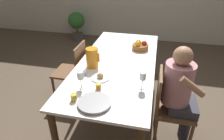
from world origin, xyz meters
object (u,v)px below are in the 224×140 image
(serving_tray, at_px, (94,103))
(jam_jar_red, at_px, (74,97))
(red_pitcher, at_px, (92,58))
(wine_glass_water, at_px, (143,77))
(bread_plate, at_px, (100,77))
(fruit_bowl, at_px, (140,46))
(person_seated, at_px, (180,90))
(chair_opposite, at_px, (73,70))
(chair_person_side, at_px, (169,106))
(wine_glass_juice, at_px, (80,76))
(teacup_near_person, at_px, (82,72))
(potted_plant, at_px, (77,23))
(jam_jar_amber, at_px, (98,86))

(serving_tray, relative_size, jam_jar_red, 4.74)
(red_pitcher, relative_size, wine_glass_water, 1.27)
(red_pitcher, relative_size, serving_tray, 0.77)
(bread_plate, relative_size, jam_jar_red, 3.14)
(fruit_bowl, bearing_deg, person_seated, -59.97)
(serving_tray, bearing_deg, chair_opposite, 123.12)
(chair_person_side, bearing_deg, wine_glass_juice, -75.79)
(person_seated, bearing_deg, chair_person_side, -85.99)
(wine_glass_water, bearing_deg, chair_person_side, 19.34)
(chair_person_side, bearing_deg, person_seated, 94.01)
(person_seated, relative_size, fruit_bowl, 5.09)
(jam_jar_red, bearing_deg, red_pitcher, 92.72)
(red_pitcher, xyz_separation_m, fruit_bowl, (0.52, 0.66, -0.07))
(bread_plate, bearing_deg, teacup_near_person, 172.15)
(wine_glass_juice, bearing_deg, potted_plant, 112.88)
(jam_jar_red, bearing_deg, wine_glass_juice, 91.22)
(wine_glass_juice, bearing_deg, jam_jar_red, -88.78)
(chair_person_side, height_order, wine_glass_water, wine_glass_water)
(red_pitcher, distance_m, potted_plant, 3.02)
(jam_jar_red, bearing_deg, wine_glass_water, 29.03)
(teacup_near_person, xyz_separation_m, fruit_bowl, (0.58, 0.87, 0.02))
(red_pitcher, relative_size, jam_jar_red, 3.67)
(wine_glass_water, relative_size, teacup_near_person, 1.53)
(red_pitcher, bearing_deg, jam_jar_amber, -65.31)
(red_pitcher, bearing_deg, chair_person_side, -13.78)
(potted_plant, bearing_deg, fruit_bowl, -48.12)
(chair_person_side, xyz_separation_m, bread_plate, (-0.78, -0.01, 0.28))
(person_seated, xyz_separation_m, fruit_bowl, (-0.51, 0.88, 0.09))
(chair_person_side, bearing_deg, chair_opposite, -111.05)
(red_pitcher, bearing_deg, teacup_near_person, -105.27)
(chair_opposite, relative_size, fruit_bowl, 3.81)
(serving_tray, distance_m, fruit_bowl, 1.38)
(red_pitcher, bearing_deg, chair_opposite, 144.42)
(jam_jar_red, distance_m, fruit_bowl, 1.42)
(jam_jar_red, bearing_deg, serving_tray, -4.11)
(chair_opposite, xyz_separation_m, wine_glass_juice, (0.43, -0.75, 0.40))
(wine_glass_juice, height_order, bread_plate, wine_glass_juice)
(wine_glass_water, xyz_separation_m, jam_jar_amber, (-0.43, -0.11, -0.10))
(teacup_near_person, bearing_deg, jam_jar_red, -78.89)
(person_seated, bearing_deg, fruit_bowl, -149.97)
(wine_glass_water, bearing_deg, jam_jar_amber, -165.38)
(chair_opposite, relative_size, jam_jar_amber, 13.51)
(chair_person_side, relative_size, teacup_near_person, 7.14)
(chair_opposite, height_order, potted_plant, chair_opposite)
(chair_person_side, height_order, serving_tray, chair_person_side)
(chair_person_side, bearing_deg, wine_glass_water, -70.66)
(red_pitcher, height_order, wine_glass_water, red_pitcher)
(person_seated, relative_size, serving_tray, 3.81)
(person_seated, xyz_separation_m, bread_plate, (-0.86, -0.02, 0.05))
(potted_plant, bearing_deg, chair_opposite, -69.38)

